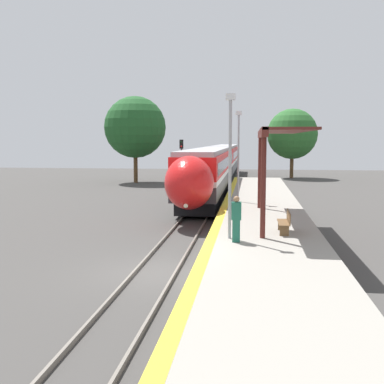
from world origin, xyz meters
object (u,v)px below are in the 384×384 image
at_px(person_waiting, 236,218).
at_px(lamppost_near, 230,157).
at_px(platform_bench, 286,221).
at_px(lamppost_mid, 238,150).
at_px(railway_signal, 181,163).
at_px(train, 218,164).

height_order(person_waiting, lamppost_near, lamppost_near).
bearing_deg(platform_bench, lamppost_mid, 102.60).
bearing_deg(lamppost_near, platform_bench, 31.03).
bearing_deg(railway_signal, platform_bench, -68.74).
distance_m(platform_bench, person_waiting, 2.78).
relative_size(platform_bench, person_waiting, 0.96).
bearing_deg(train, railway_signal, -101.17).
bearing_deg(person_waiting, lamppost_mid, 91.34).
distance_m(train, platform_bench, 28.67).
xyz_separation_m(train, platform_bench, (4.68, -28.27, -0.90)).
bearing_deg(person_waiting, train, 95.21).
bearing_deg(lamppost_mid, person_waiting, -88.66).
distance_m(train, person_waiting, 30.36).
distance_m(person_waiting, railway_signal, 20.09).
relative_size(railway_signal, lamppost_mid, 0.86).
bearing_deg(platform_bench, railway_signal, 111.26).
bearing_deg(lamppost_near, person_waiting, -66.76).
bearing_deg(platform_bench, person_waiting, -134.34).
relative_size(platform_bench, railway_signal, 0.35).
bearing_deg(lamppost_mid, train, 97.67).
bearing_deg(person_waiting, lamppost_near, 113.24).
xyz_separation_m(person_waiting, lamppost_near, (-0.28, 0.64, 2.23)).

